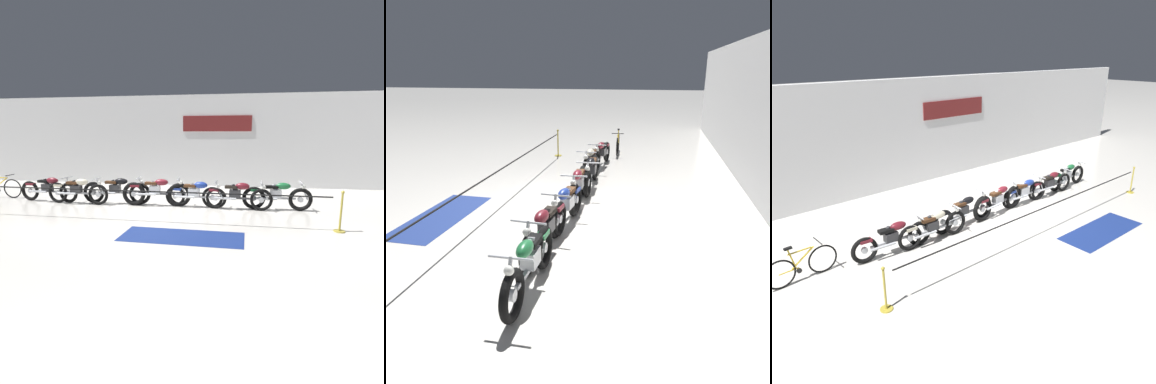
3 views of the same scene
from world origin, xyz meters
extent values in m
plane|color=silver|center=(0.00, 0.00, 0.00)|extent=(120.00, 120.00, 0.00)
cube|color=white|center=(0.00, 5.12, 2.10)|extent=(28.00, 0.25, 4.20)
cube|color=maroon|center=(1.75, 4.98, 2.90)|extent=(3.15, 0.04, 0.70)
torus|color=black|center=(-3.16, 0.58, 0.36)|extent=(0.73, 0.17, 0.73)
torus|color=black|center=(-4.77, 0.70, 0.36)|extent=(0.73, 0.17, 0.73)
cylinder|color=silver|center=(-3.16, 0.58, 0.36)|extent=(0.18, 0.09, 0.17)
cylinder|color=silver|center=(-4.77, 0.70, 0.36)|extent=(0.18, 0.09, 0.17)
cylinder|color=silver|center=(-3.07, 0.58, 0.65)|extent=(0.31, 0.08, 0.59)
cube|color=#2D2D30|center=(-4.02, 0.65, 0.52)|extent=(0.38, 0.25, 0.26)
cylinder|color=#2D2D30|center=(-3.98, 0.64, 0.72)|extent=(0.19, 0.12, 0.24)
cylinder|color=#2D2D30|center=(-4.06, 0.65, 0.72)|extent=(0.19, 0.12, 0.24)
cylinder|color=silver|center=(-4.33, 0.53, 0.38)|extent=(0.70, 0.12, 0.07)
cube|color=#ADAFB5|center=(-3.97, 0.64, 0.38)|extent=(1.29, 0.16, 0.06)
ellipsoid|color=maroon|center=(-3.79, 0.63, 0.78)|extent=(0.48, 0.25, 0.22)
cube|color=black|center=(-4.15, 0.66, 0.74)|extent=(0.41, 0.23, 0.09)
cube|color=maroon|center=(-4.72, 0.70, 0.62)|extent=(0.33, 0.18, 0.08)
cylinder|color=silver|center=(-3.18, 0.58, 0.91)|extent=(0.08, 0.62, 0.04)
sphere|color=silver|center=(-3.10, 0.58, 0.77)|extent=(0.14, 0.14, 0.14)
torus|color=black|center=(-1.96, 0.45, 0.37)|extent=(0.74, 0.13, 0.74)
torus|color=black|center=(-3.52, 0.51, 0.37)|extent=(0.74, 0.13, 0.74)
cylinder|color=silver|center=(-1.96, 0.45, 0.37)|extent=(0.18, 0.09, 0.18)
cylinder|color=silver|center=(-3.52, 0.51, 0.37)|extent=(0.18, 0.09, 0.18)
cylinder|color=silver|center=(-1.87, 0.45, 0.65)|extent=(0.31, 0.07, 0.59)
cube|color=#2D2D30|center=(-2.79, 0.48, 0.53)|extent=(0.37, 0.23, 0.26)
cylinder|color=#2D2D30|center=(-2.75, 0.48, 0.73)|extent=(0.18, 0.12, 0.24)
cylinder|color=#2D2D30|center=(-2.83, 0.48, 0.73)|extent=(0.18, 0.12, 0.24)
cylinder|color=silver|center=(-3.09, 0.35, 0.39)|extent=(0.70, 0.10, 0.07)
cube|color=#ADAFB5|center=(-2.74, 0.48, 0.39)|extent=(1.26, 0.11, 0.06)
ellipsoid|color=beige|center=(-2.56, 0.47, 0.79)|extent=(0.47, 0.24, 0.22)
cube|color=#4C2D19|center=(-2.92, 0.49, 0.75)|extent=(0.41, 0.21, 0.09)
cube|color=beige|center=(-3.47, 0.51, 0.64)|extent=(0.33, 0.17, 0.08)
cylinder|color=silver|center=(-1.98, 0.45, 0.92)|extent=(0.06, 0.62, 0.04)
sphere|color=silver|center=(-1.90, 0.45, 0.78)|extent=(0.14, 0.14, 0.14)
torus|color=black|center=(-0.55, 0.75, 0.39)|extent=(0.78, 0.16, 0.77)
torus|color=black|center=(-2.24, 0.68, 0.39)|extent=(0.78, 0.16, 0.77)
cylinder|color=silver|center=(-0.55, 0.75, 0.39)|extent=(0.18, 0.09, 0.18)
cylinder|color=silver|center=(-2.24, 0.68, 0.39)|extent=(0.18, 0.09, 0.18)
cylinder|color=silver|center=(-0.46, 0.75, 0.67)|extent=(0.31, 0.07, 0.59)
cube|color=#2D2D30|center=(-1.44, 0.71, 0.55)|extent=(0.37, 0.24, 0.26)
cylinder|color=#2D2D30|center=(-1.40, 0.71, 0.75)|extent=(0.18, 0.12, 0.24)
cylinder|color=#2D2D30|center=(-1.48, 0.71, 0.75)|extent=(0.18, 0.12, 0.24)
cylinder|color=silver|center=(-1.74, 0.56, 0.41)|extent=(0.70, 0.10, 0.07)
cube|color=#ADAFB5|center=(-1.39, 0.71, 0.41)|extent=(1.35, 0.12, 0.06)
ellipsoid|color=black|center=(-1.21, 0.72, 0.81)|extent=(0.47, 0.24, 0.22)
cube|color=#4C2D19|center=(-1.57, 0.71, 0.77)|extent=(0.41, 0.22, 0.09)
cube|color=black|center=(-2.19, 0.68, 0.66)|extent=(0.33, 0.17, 0.08)
cylinder|color=silver|center=(-0.57, 0.75, 0.94)|extent=(0.06, 0.62, 0.04)
sphere|color=silver|center=(-0.49, 0.75, 0.80)|extent=(0.14, 0.14, 0.14)
torus|color=black|center=(0.86, 0.68, 0.40)|extent=(0.81, 0.19, 0.81)
torus|color=black|center=(-0.71, 0.59, 0.40)|extent=(0.81, 0.19, 0.81)
cylinder|color=silver|center=(0.86, 0.68, 0.40)|extent=(0.19, 0.09, 0.19)
cylinder|color=silver|center=(-0.71, 0.59, 0.40)|extent=(0.19, 0.09, 0.19)
cylinder|color=silver|center=(0.95, 0.69, 0.69)|extent=(0.31, 0.07, 0.59)
cube|color=silver|center=(0.03, 0.63, 0.56)|extent=(0.37, 0.24, 0.26)
cylinder|color=silver|center=(0.07, 0.63, 0.76)|extent=(0.19, 0.12, 0.24)
cylinder|color=silver|center=(-0.01, 0.63, 0.76)|extent=(0.19, 0.12, 0.24)
cylinder|color=silver|center=(-0.26, 0.47, 0.42)|extent=(0.70, 0.11, 0.07)
cube|color=#47474C|center=(0.08, 0.63, 0.42)|extent=(1.26, 0.14, 0.06)
ellipsoid|color=maroon|center=(0.26, 0.64, 0.82)|extent=(0.47, 0.25, 0.22)
cube|color=#4C2D19|center=(-0.10, 0.62, 0.78)|extent=(0.41, 0.22, 0.09)
cube|color=maroon|center=(-0.66, 0.59, 0.69)|extent=(0.33, 0.18, 0.08)
cylinder|color=silver|center=(0.84, 0.68, 0.95)|extent=(0.07, 0.62, 0.04)
sphere|color=silver|center=(0.92, 0.68, 0.81)|extent=(0.14, 0.14, 0.14)
torus|color=black|center=(2.12, 0.59, 0.35)|extent=(0.70, 0.16, 0.69)
torus|color=black|center=(0.72, 0.71, 0.35)|extent=(0.70, 0.16, 0.69)
cylinder|color=silver|center=(2.12, 0.59, 0.35)|extent=(0.17, 0.09, 0.16)
cylinder|color=silver|center=(0.72, 0.71, 0.35)|extent=(0.17, 0.09, 0.16)
cylinder|color=silver|center=(2.21, 0.58, 0.63)|extent=(0.31, 0.08, 0.59)
cube|color=silver|center=(1.37, 0.65, 0.51)|extent=(0.38, 0.25, 0.26)
cylinder|color=silver|center=(1.41, 0.65, 0.71)|extent=(0.19, 0.12, 0.24)
cylinder|color=silver|center=(1.33, 0.65, 0.71)|extent=(0.19, 0.12, 0.24)
cylinder|color=silver|center=(1.06, 0.54, 0.37)|extent=(0.70, 0.13, 0.07)
cube|color=#ADAFB5|center=(1.42, 0.65, 0.37)|extent=(1.13, 0.15, 0.06)
ellipsoid|color=navy|center=(1.60, 0.63, 0.77)|extent=(0.48, 0.26, 0.22)
cube|color=#4C2D19|center=(1.24, 0.66, 0.73)|extent=(0.42, 0.23, 0.09)
cube|color=navy|center=(0.77, 0.70, 0.60)|extent=(0.33, 0.19, 0.08)
cylinder|color=silver|center=(2.10, 0.59, 0.90)|extent=(0.09, 0.62, 0.04)
sphere|color=silver|center=(2.18, 0.58, 0.76)|extent=(0.14, 0.14, 0.14)
torus|color=black|center=(3.58, 0.52, 0.36)|extent=(0.72, 0.15, 0.72)
torus|color=black|center=(2.00, 0.63, 0.36)|extent=(0.72, 0.15, 0.72)
cylinder|color=silver|center=(3.58, 0.52, 0.36)|extent=(0.18, 0.09, 0.17)
cylinder|color=silver|center=(2.00, 0.63, 0.36)|extent=(0.18, 0.09, 0.17)
cylinder|color=silver|center=(3.67, 0.51, 0.64)|extent=(0.31, 0.08, 0.59)
cube|color=#2D2D30|center=(2.74, 0.57, 0.52)|extent=(0.37, 0.24, 0.26)
cylinder|color=#2D2D30|center=(2.78, 0.57, 0.72)|extent=(0.19, 0.12, 0.24)
cylinder|color=#2D2D30|center=(2.70, 0.58, 0.72)|extent=(0.19, 0.12, 0.24)
cylinder|color=silver|center=(2.43, 0.46, 0.38)|extent=(0.70, 0.12, 0.07)
cube|color=#47474C|center=(2.79, 0.57, 0.38)|extent=(1.27, 0.15, 0.06)
ellipsoid|color=maroon|center=(2.97, 0.56, 0.78)|extent=(0.47, 0.25, 0.22)
cube|color=black|center=(2.61, 0.58, 0.74)|extent=(0.41, 0.23, 0.09)
cube|color=maroon|center=(2.05, 0.62, 0.62)|extent=(0.33, 0.18, 0.08)
cylinder|color=silver|center=(3.56, 0.52, 0.91)|extent=(0.08, 0.62, 0.04)
sphere|color=silver|center=(3.64, 0.51, 0.77)|extent=(0.14, 0.14, 0.14)
torus|color=black|center=(4.81, 0.70, 0.37)|extent=(0.75, 0.13, 0.75)
torus|color=black|center=(3.34, 0.70, 0.37)|extent=(0.75, 0.13, 0.75)
cylinder|color=silver|center=(4.81, 0.70, 0.37)|extent=(0.17, 0.08, 0.17)
cylinder|color=silver|center=(3.34, 0.70, 0.37)|extent=(0.17, 0.08, 0.17)
cylinder|color=silver|center=(4.90, 0.70, 0.66)|extent=(0.30, 0.06, 0.59)
cube|color=silver|center=(4.02, 0.70, 0.53)|extent=(0.36, 0.22, 0.26)
cylinder|color=silver|center=(4.07, 0.70, 0.73)|extent=(0.18, 0.11, 0.24)
cylinder|color=silver|center=(3.98, 0.70, 0.73)|extent=(0.18, 0.11, 0.24)
cylinder|color=silver|center=(3.72, 0.56, 0.39)|extent=(0.70, 0.07, 0.07)
cube|color=#ADAFB5|center=(4.07, 0.70, 0.39)|extent=(1.17, 0.06, 0.06)
ellipsoid|color=#1E6B38|center=(4.25, 0.70, 0.79)|extent=(0.46, 0.22, 0.22)
cube|color=black|center=(3.89, 0.70, 0.75)|extent=(0.40, 0.20, 0.09)
cube|color=#1E6B38|center=(3.39, 0.70, 0.64)|extent=(0.32, 0.16, 0.08)
cylinder|color=silver|center=(4.79, 0.70, 0.92)|extent=(0.04, 0.62, 0.04)
sphere|color=silver|center=(4.87, 0.70, 0.78)|extent=(0.14, 0.14, 0.14)
torus|color=black|center=(-5.75, 0.99, 0.37)|extent=(0.73, 0.08, 0.73)
cylinder|color=gold|center=(-6.21, 0.97, 0.59)|extent=(0.60, 0.07, 0.43)
cylinder|color=black|center=(-5.81, 0.99, 0.89)|extent=(0.05, 0.48, 0.03)
cylinder|color=black|center=(0.04, -1.31, 0.88)|extent=(10.29, 0.04, 0.04)
cylinder|color=gold|center=(5.40, -1.31, 0.01)|extent=(0.28, 0.28, 0.03)
cylinder|color=gold|center=(5.40, -1.31, 0.50)|extent=(0.05, 0.05, 0.95)
sphere|color=gold|center=(5.40, -1.31, 1.01)|extent=(0.08, 0.08, 0.08)
cube|color=navy|center=(1.55, -2.33, 0.00)|extent=(2.99, 1.18, 0.01)
camera|label=1|loc=(2.90, -9.05, 2.42)|focal=28.00mm
camera|label=2|loc=(8.87, 2.44, 3.24)|focal=35.00mm
camera|label=3|loc=(-8.35, -7.37, 5.19)|focal=35.00mm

